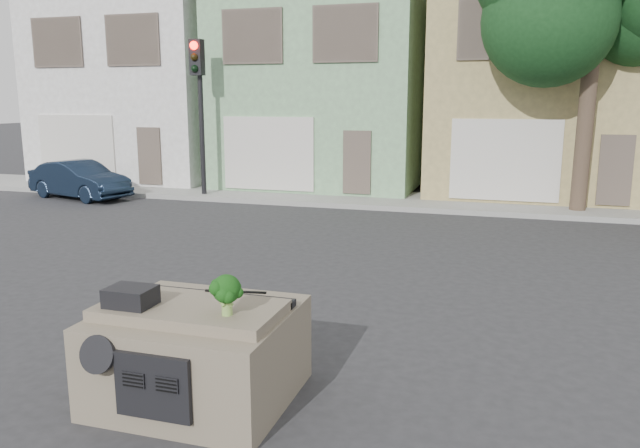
% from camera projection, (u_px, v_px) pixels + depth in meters
% --- Properties ---
extents(ground_plane, '(120.00, 120.00, 0.00)m').
position_uv_depth(ground_plane, '(292.00, 310.00, 9.73)').
color(ground_plane, '#303033').
rests_on(ground_plane, ground).
extents(sidewalk, '(40.00, 3.00, 0.15)m').
position_uv_depth(sidewalk, '(404.00, 201.00, 19.55)').
color(sidewalk, gray).
rests_on(sidewalk, ground).
extents(townhouse_white, '(7.20, 8.20, 7.55)m').
position_uv_depth(townhouse_white, '(158.00, 85.00, 25.73)').
color(townhouse_white, silver).
rests_on(townhouse_white, ground).
extents(townhouse_mint, '(7.20, 8.20, 7.55)m').
position_uv_depth(townhouse_mint, '(333.00, 84.00, 23.57)').
color(townhouse_mint, '#81B080').
rests_on(townhouse_mint, ground).
extents(townhouse_tan, '(7.20, 8.20, 7.55)m').
position_uv_depth(townhouse_tan, '(542.00, 82.00, 21.40)').
color(townhouse_tan, tan).
rests_on(townhouse_tan, ground).
extents(navy_sedan, '(3.95, 2.24, 1.23)m').
position_uv_depth(navy_sedan, '(81.00, 198.00, 20.56)').
color(navy_sedan, '#152235').
rests_on(navy_sedan, ground).
extents(traffic_signal, '(0.40, 0.40, 5.10)m').
position_uv_depth(traffic_signal, '(200.00, 120.00, 19.99)').
color(traffic_signal, black).
rests_on(traffic_signal, ground).
extents(tree_near, '(4.40, 4.00, 8.50)m').
position_uv_depth(tree_near, '(590.00, 60.00, 16.62)').
color(tree_near, '#163C19').
rests_on(tree_near, ground).
extents(car_dashboard, '(2.00, 1.80, 1.12)m').
position_uv_depth(car_dashboard, '(199.00, 349.00, 6.81)').
color(car_dashboard, '#766A56').
rests_on(car_dashboard, ground).
extents(instrument_hump, '(0.48, 0.38, 0.20)m').
position_uv_depth(instrument_hump, '(131.00, 296.00, 6.51)').
color(instrument_hump, black).
rests_on(instrument_hump, car_dashboard).
extents(wiper_arm, '(0.69, 0.15, 0.02)m').
position_uv_depth(wiper_arm, '(236.00, 292.00, 6.97)').
color(wiper_arm, black).
rests_on(wiper_arm, car_dashboard).
extents(broccoli, '(0.49, 0.49, 0.43)m').
position_uv_depth(broccoli, '(227.00, 294.00, 6.21)').
color(broccoli, '#10380D').
rests_on(broccoli, car_dashboard).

